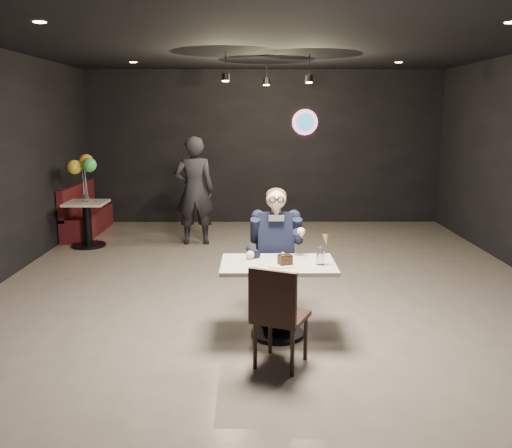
{
  "coord_description": "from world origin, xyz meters",
  "views": [
    {
      "loc": [
        -0.21,
        -6.31,
        2.16
      ],
      "look_at": [
        -0.18,
        -0.67,
        1.01
      ],
      "focal_mm": 38.0,
      "sensor_mm": 36.0,
      "label": 1
    }
  ],
  "objects_px": {
    "chair_near": "(281,315)",
    "booth_bench": "(87,209)",
    "main_table": "(278,300)",
    "balloon_vase": "(86,197)",
    "seated_man": "(276,251)",
    "sundae_glass": "(320,256)",
    "passerby": "(195,191)",
    "chair_far": "(276,275)",
    "side_table": "(87,223)"
  },
  "relations": [
    {
      "from": "chair_near",
      "to": "booth_bench",
      "type": "xyz_separation_m",
      "value": [
        -3.28,
        5.33,
        -0.01
      ]
    },
    {
      "from": "seated_man",
      "to": "balloon_vase",
      "type": "height_order",
      "value": "seated_man"
    },
    {
      "from": "main_table",
      "to": "sundae_glass",
      "type": "height_order",
      "value": "sundae_glass"
    },
    {
      "from": "chair_near",
      "to": "seated_man",
      "type": "distance_m",
      "value": 1.2
    },
    {
      "from": "main_table",
      "to": "booth_bench",
      "type": "bearing_deg",
      "value": 124.82
    },
    {
      "from": "chair_far",
      "to": "booth_bench",
      "type": "xyz_separation_m",
      "value": [
        -3.28,
        4.16,
        -0.01
      ]
    },
    {
      "from": "main_table",
      "to": "balloon_vase",
      "type": "xyz_separation_m",
      "value": [
        -2.98,
        3.71,
        0.45
      ]
    },
    {
      "from": "chair_far",
      "to": "booth_bench",
      "type": "distance_m",
      "value": 5.29
    },
    {
      "from": "seated_man",
      "to": "booth_bench",
      "type": "distance_m",
      "value": 5.3
    },
    {
      "from": "passerby",
      "to": "side_table",
      "type": "bearing_deg",
      "value": 1.69
    },
    {
      "from": "side_table",
      "to": "main_table",
      "type": "bearing_deg",
      "value": -51.27
    },
    {
      "from": "balloon_vase",
      "to": "chair_far",
      "type": "bearing_deg",
      "value": -46.72
    },
    {
      "from": "seated_man",
      "to": "passerby",
      "type": "relative_size",
      "value": 0.8
    },
    {
      "from": "passerby",
      "to": "sundae_glass",
      "type": "bearing_deg",
      "value": 107.73
    },
    {
      "from": "chair_near",
      "to": "sundae_glass",
      "type": "bearing_deg",
      "value": 78.74
    },
    {
      "from": "seated_man",
      "to": "booth_bench",
      "type": "height_order",
      "value": "seated_man"
    },
    {
      "from": "side_table",
      "to": "balloon_vase",
      "type": "distance_m",
      "value": 0.42
    },
    {
      "from": "chair_near",
      "to": "balloon_vase",
      "type": "xyz_separation_m",
      "value": [
        -2.98,
        4.33,
        0.36
      ]
    },
    {
      "from": "seated_man",
      "to": "booth_bench",
      "type": "xyz_separation_m",
      "value": [
        -3.28,
        4.16,
        -0.27
      ]
    },
    {
      "from": "seated_man",
      "to": "chair_far",
      "type": "bearing_deg",
      "value": 0.0
    },
    {
      "from": "booth_bench",
      "to": "passerby",
      "type": "relative_size",
      "value": 1.0
    },
    {
      "from": "chair_near",
      "to": "sundae_glass",
      "type": "distance_m",
      "value": 0.78
    },
    {
      "from": "chair_far",
      "to": "passerby",
      "type": "height_order",
      "value": "passerby"
    },
    {
      "from": "sundae_glass",
      "to": "passerby",
      "type": "bearing_deg",
      "value": 112.2
    },
    {
      "from": "main_table",
      "to": "passerby",
      "type": "xyz_separation_m",
      "value": [
        -1.22,
        3.9,
        0.53
      ]
    },
    {
      "from": "chair_far",
      "to": "chair_near",
      "type": "xyz_separation_m",
      "value": [
        -0.0,
        -1.18,
        0.0
      ]
    },
    {
      "from": "chair_far",
      "to": "seated_man",
      "type": "bearing_deg",
      "value": 180.0
    },
    {
      "from": "chair_far",
      "to": "side_table",
      "type": "distance_m",
      "value": 4.34
    },
    {
      "from": "chair_far",
      "to": "passerby",
      "type": "relative_size",
      "value": 0.51
    },
    {
      "from": "seated_man",
      "to": "passerby",
      "type": "height_order",
      "value": "passerby"
    },
    {
      "from": "booth_bench",
      "to": "balloon_vase",
      "type": "height_order",
      "value": "booth_bench"
    },
    {
      "from": "chair_near",
      "to": "booth_bench",
      "type": "distance_m",
      "value": 6.26
    },
    {
      "from": "chair_far",
      "to": "chair_near",
      "type": "bearing_deg",
      "value": -90.0
    },
    {
      "from": "main_table",
      "to": "passerby",
      "type": "distance_m",
      "value": 4.12
    },
    {
      "from": "sundae_glass",
      "to": "booth_bench",
      "type": "relative_size",
      "value": 0.1
    },
    {
      "from": "chair_far",
      "to": "chair_near",
      "type": "height_order",
      "value": "same"
    },
    {
      "from": "chair_far",
      "to": "side_table",
      "type": "relative_size",
      "value": 1.15
    },
    {
      "from": "side_table",
      "to": "chair_far",
      "type": "bearing_deg",
      "value": -46.72
    },
    {
      "from": "main_table",
      "to": "booth_bench",
      "type": "height_order",
      "value": "booth_bench"
    },
    {
      "from": "chair_far",
      "to": "balloon_vase",
      "type": "height_order",
      "value": "chair_far"
    },
    {
      "from": "chair_far",
      "to": "seated_man",
      "type": "xyz_separation_m",
      "value": [
        -0.0,
        0.0,
        0.26
      ]
    },
    {
      "from": "chair_near",
      "to": "sundae_glass",
      "type": "relative_size",
      "value": 5.34
    },
    {
      "from": "seated_man",
      "to": "side_table",
      "type": "bearing_deg",
      "value": 133.28
    },
    {
      "from": "sundae_glass",
      "to": "balloon_vase",
      "type": "height_order",
      "value": "sundae_glass"
    },
    {
      "from": "side_table",
      "to": "sundae_glass",
      "type": "bearing_deg",
      "value": -48.21
    },
    {
      "from": "booth_bench",
      "to": "main_table",
      "type": "bearing_deg",
      "value": -55.18
    },
    {
      "from": "booth_bench",
      "to": "passerby",
      "type": "bearing_deg",
      "value": -21.51
    },
    {
      "from": "sundae_glass",
      "to": "chair_near",
      "type": "bearing_deg",
      "value": -125.52
    },
    {
      "from": "balloon_vase",
      "to": "main_table",
      "type": "bearing_deg",
      "value": -51.27
    },
    {
      "from": "sundae_glass",
      "to": "balloon_vase",
      "type": "bearing_deg",
      "value": 131.79
    }
  ]
}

